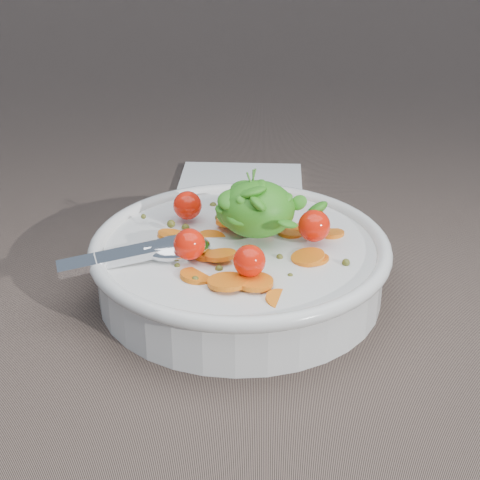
{
  "coord_description": "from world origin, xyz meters",
  "views": [
    {
      "loc": [
        0.03,
        -0.59,
        0.34
      ],
      "look_at": [
        0.02,
        -0.03,
        0.05
      ],
      "focal_mm": 55.0,
      "sensor_mm": 36.0,
      "label": 1
    }
  ],
  "objects": [
    {
      "name": "bowl",
      "position": [
        0.02,
        -0.03,
        0.03
      ],
      "size": [
        0.28,
        0.26,
        0.11
      ],
      "color": "silver",
      "rests_on": "ground"
    },
    {
      "name": "ground",
      "position": [
        0.0,
        0.0,
        0.0
      ],
      "size": [
        6.0,
        6.0,
        0.0
      ],
      "primitive_type": "plane",
      "color": "#6D5A4E",
      "rests_on": "ground"
    },
    {
      "name": "napkin",
      "position": [
        0.01,
        0.22,
        0.0
      ],
      "size": [
        0.15,
        0.13,
        0.01
      ],
      "primitive_type": "cube",
      "rotation": [
        0.0,
        0.0,
        -0.02
      ],
      "color": "white",
      "rests_on": "ground"
    }
  ]
}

